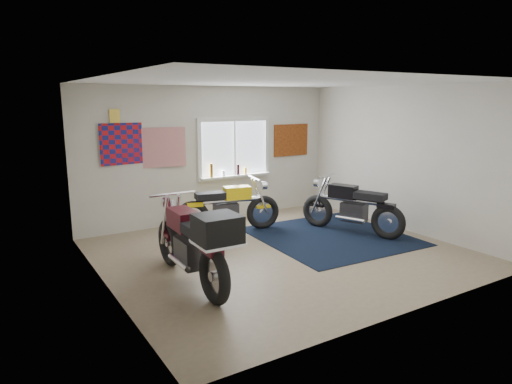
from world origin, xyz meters
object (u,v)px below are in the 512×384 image
navy_rug (331,236)px  black_chrome_bike (352,209)px  yellow_triumph (228,209)px  maroon_tourer (194,244)px

navy_rug → black_chrome_bike: bearing=-0.6°
yellow_triumph → maroon_tourer: bearing=-116.2°
yellow_triumph → black_chrome_bike: (1.93, -1.24, 0.01)m
maroon_tourer → yellow_triumph: bearing=-36.9°
navy_rug → black_chrome_bike: size_ratio=1.34×
navy_rug → maroon_tourer: 3.18m
yellow_triumph → maroon_tourer: (-1.58, -2.02, 0.15)m
yellow_triumph → black_chrome_bike: black_chrome_bike is taller
black_chrome_bike → maroon_tourer: 3.60m
maroon_tourer → black_chrome_bike: bearing=-76.3°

